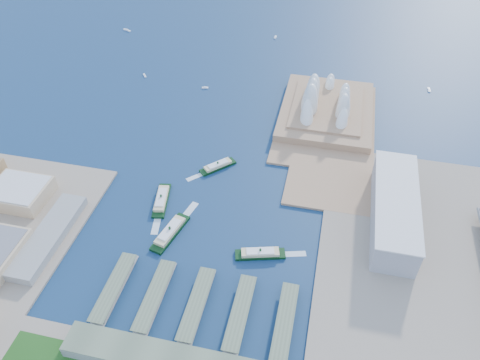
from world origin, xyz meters
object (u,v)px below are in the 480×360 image
(ferry_c, at_px, (170,231))
(ferry_d, at_px, (260,252))
(toaster_building, at_px, (394,209))
(ferry_a, at_px, (161,198))
(ferry_b, at_px, (218,165))
(opera_house, at_px, (329,96))

(ferry_c, relative_size, ferry_d, 1.13)
(ferry_c, distance_m, ferry_d, 102.15)
(toaster_building, bearing_deg, ferry_a, -174.44)
(toaster_building, height_order, ferry_a, toaster_building)
(toaster_building, xyz_separation_m, ferry_b, (-214.33, 49.10, -15.90))
(ferry_a, height_order, ferry_b, ferry_a)
(ferry_a, bearing_deg, ferry_d, -32.90)
(opera_house, xyz_separation_m, toaster_building, (90.00, -200.00, -11.50))
(toaster_building, relative_size, ferry_b, 3.19)
(opera_house, bearing_deg, ferry_c, -118.29)
(ferry_a, height_order, ferry_d, ferry_a)
(ferry_c, height_order, ferry_d, ferry_c)
(ferry_b, xyz_separation_m, ferry_c, (-22.08, -121.14, 1.05))
(ferry_b, bearing_deg, opera_house, 94.91)
(opera_house, height_order, ferry_c, opera_house)
(toaster_building, xyz_separation_m, ferry_d, (-134.50, -79.08, -15.52))
(toaster_building, xyz_separation_m, ferry_c, (-236.41, -72.03, -14.85))
(ferry_b, relative_size, ferry_d, 0.92)
(opera_house, height_order, ferry_a, opera_house)
(ferry_c, bearing_deg, ferry_d, -170.31)
(ferry_a, distance_m, ferry_c, 53.58)
(toaster_building, distance_m, ferry_c, 247.58)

